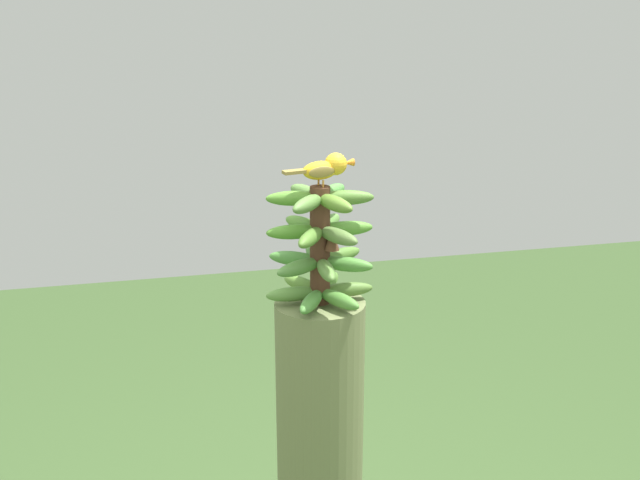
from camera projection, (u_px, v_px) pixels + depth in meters
The scene contains 2 objects.
banana_bunch at pixel (320, 246), 1.86m from camera, with size 0.27×0.28×0.30m.
perched_bird at pixel (327, 167), 1.81m from camera, with size 0.07×0.19×0.08m.
Camera 1 is at (-1.72, 0.40, 2.08)m, focal length 42.22 mm.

